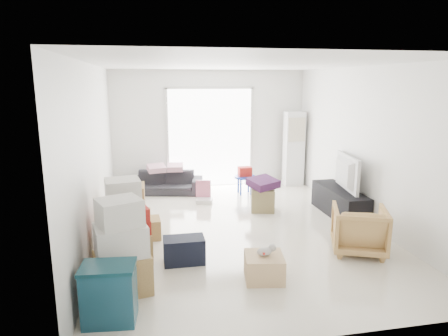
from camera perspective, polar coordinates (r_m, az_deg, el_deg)
room_shell at (r=6.45m, az=2.18°, el=2.54°), size 4.98×6.48×3.18m
sliding_door at (r=9.36m, az=-1.99°, el=4.93°), size 2.10×0.04×2.33m
ac_tower at (r=9.60m, az=9.92°, el=2.71°), size 0.45×0.30×1.75m
tv_console at (r=7.72m, az=16.17°, el=-4.71°), size 0.45×1.51×0.50m
television at (r=7.63m, az=16.32°, el=-2.38°), size 0.79×1.18×0.14m
sofa at (r=8.95m, az=-8.46°, el=-1.55°), size 1.70×0.81×0.64m
pillow_left at (r=8.88m, az=-9.67°, el=0.78°), size 0.40×0.35×0.11m
pillow_right at (r=8.92m, az=-7.01°, el=0.96°), size 0.40×0.33×0.13m
armchair at (r=6.14m, az=18.75°, el=-8.04°), size 0.94×0.91×0.75m
storage_bins at (r=4.44m, az=-16.06°, el=-16.85°), size 0.58×0.43×0.63m
box_stack_a at (r=4.89m, az=-14.42°, el=-11.42°), size 0.72×0.64×1.14m
box_stack_b at (r=5.63m, az=-13.98°, el=-8.17°), size 0.73×0.73×1.18m
box_stack_c at (r=6.60m, az=-13.27°, el=-6.03°), size 0.64×0.57×0.83m
loose_box at (r=6.51m, az=-10.78°, el=-8.46°), size 0.40×0.40×0.32m
duffel_bag at (r=5.60m, az=-5.72°, el=-11.60°), size 0.56×0.34×0.36m
ottoman at (r=7.73m, az=5.54°, el=-4.49°), size 0.53×0.53×0.44m
blanket at (r=7.65m, az=5.59°, el=-2.42°), size 0.62×0.62×0.14m
kids_table at (r=8.78m, az=2.98°, el=-0.99°), size 0.47×0.47×0.60m
toy_walker at (r=8.26m, az=-2.87°, el=-4.02°), size 0.39×0.36×0.44m
wood_crate at (r=5.18m, az=5.74°, el=-13.91°), size 0.55×0.55×0.32m
plush_bunny at (r=5.11m, az=6.08°, el=-11.65°), size 0.26×0.16×0.13m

